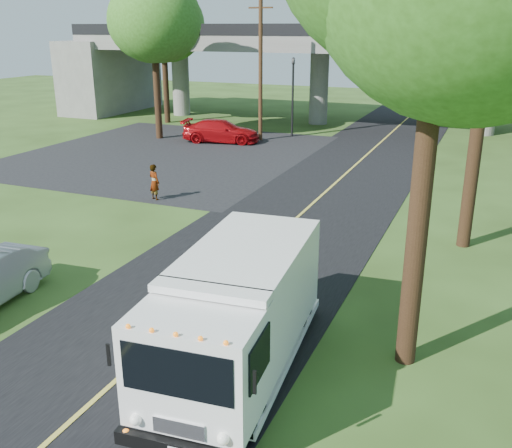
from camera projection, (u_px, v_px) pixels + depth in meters
The scene contains 12 objects.
ground at pixel (170, 332), 13.98m from camera, with size 120.00×120.00×0.00m, color #2D4217.
road at pixel (300, 215), 22.69m from camera, with size 7.00×90.00×0.02m, color black.
parking_lot at pixel (167, 153), 33.68m from camera, with size 16.00×18.00×0.01m, color black.
lane_line at pixel (301, 214), 22.68m from camera, with size 0.12×90.00×0.01m, color gold.
overpass at pixel (401, 65), 40.35m from camera, with size 54.00×10.00×7.30m.
traffic_signal at pixel (293, 89), 37.77m from camera, with size 0.18×0.22×5.20m.
utility_pole at pixel (261, 68), 36.12m from camera, with size 1.60×0.26×9.00m.
tree_left_lot at pixel (154, 13), 35.46m from camera, with size 5.60×5.50×10.50m.
tree_left_far at pixel (164, 22), 41.93m from camera, with size 5.26×5.16×9.89m.
step_van at pixel (238, 311), 12.02m from camera, with size 2.87×6.48×2.64m.
red_sedan at pixel (221, 131), 36.76m from camera, with size 2.02×4.96×1.44m, color #A20A0E.
pedestrian at pixel (154, 182), 24.44m from camera, with size 0.57×0.38×1.57m, color gray.
Camera 1 is at (6.72, -10.55, 7.10)m, focal length 40.00 mm.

